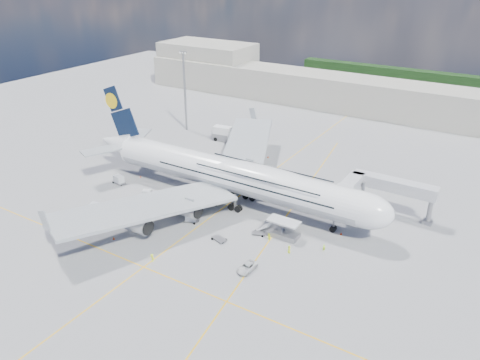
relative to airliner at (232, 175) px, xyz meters
The scene contains 31 objects.
ground 12.13m from the airliner, 91.49° to the right, with size 300.00×300.00×0.00m, color gray.
taxi_line_main 12.13m from the airliner, 91.49° to the right, with size 0.25×220.00×0.01m, color #F7B40D.
taxi_line_cross 30.78m from the airliner, 90.50° to the right, with size 120.00×0.25×0.01m, color #F7B40D.
taxi_line_diag 15.36m from the airliner, ahead, with size 0.25×100.00×0.01m, color #F7B40D.
airliner is the anchor object (origin of this frame).
jet_bridge 31.50m from the airliner, 20.31° to the left, with size 18.80×12.10×8.50m.
cargo_loader 18.87m from the airliner, 23.23° to the right, with size 8.53×3.20×3.67m.
light_mast 53.72m from the airliner, 139.00° to the left, with size 3.00×0.70×25.50m.
terminal 85.00m from the airliner, 90.18° to the left, with size 180.00×16.00×12.00m, color #B2AD9E.
hangar 114.20m from the airliner, 127.98° to the left, with size 40.00×22.00×18.00m, color #B2AD9E.
dolly_row_a 31.32m from the airliner, 139.70° to the right, with size 3.57×2.47×2.06m.
dolly_row_b 21.34m from the airliner, 155.83° to the right, with size 3.11×2.36×1.75m.
dolly_row_c 13.81m from the airliner, 102.49° to the right, with size 3.59×2.84×2.01m.
dolly_back 30.86m from the airliner, 167.28° to the right, with size 3.69×2.42×2.16m.
dolly_nose_far 17.78m from the airliner, 66.91° to the right, with size 3.49×2.56×0.46m.
dolly_nose_near 16.56m from the airliner, 36.57° to the right, with size 3.17×2.44×0.41m.
baggage_tug 13.98m from the airliner, 123.76° to the right, with size 2.86×1.73×1.67m.
catering_truck_inner 20.08m from the airliner, 114.04° to the left, with size 7.56×4.04×4.28m.
catering_truck_outer 40.74m from the airliner, 126.01° to the left, with size 7.86×3.76×4.52m.
service_van 27.27m from the airliner, 51.81° to the right, with size 2.15×4.67×1.30m, color silver.
crew_nose 27.74m from the airliner, 16.68° to the right, with size 0.54×0.36×1.49m, color #BFFF1A.
crew_loader 19.10m from the airliner, 33.68° to the right, with size 0.79×0.61×1.62m, color #E5F519.
crew_wing 12.14m from the airliner, 127.77° to the right, with size 0.97×0.41×1.66m, color #CCFE1A.
crew_van 24.36m from the airliner, 30.07° to the right, with size 0.79×0.51×1.61m, color #DFFD1A.
crew_tug 28.48m from the airliner, 90.05° to the right, with size 1.08×0.62×1.67m, color #E5FF1A.
cone_nose 27.43m from the airliner, ahead, with size 0.48×0.48×0.61m.
cone_wing_left_inner 22.79m from the airliner, 108.71° to the left, with size 0.38×0.38×0.48m.
cone_wing_left_outer 29.11m from the airliner, 101.63° to the left, with size 0.47×0.47×0.60m.
cone_wing_right_inner 13.34m from the airliner, 124.72° to the right, with size 0.48×0.48×0.61m.
cone_wing_right_outer 29.39m from the airliner, 114.33° to the right, with size 0.45×0.45×0.58m.
cone_tail 28.31m from the airliner, behind, with size 0.38×0.38×0.48m.
Camera 1 is at (52.19, -70.84, 51.27)m, focal length 35.00 mm.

